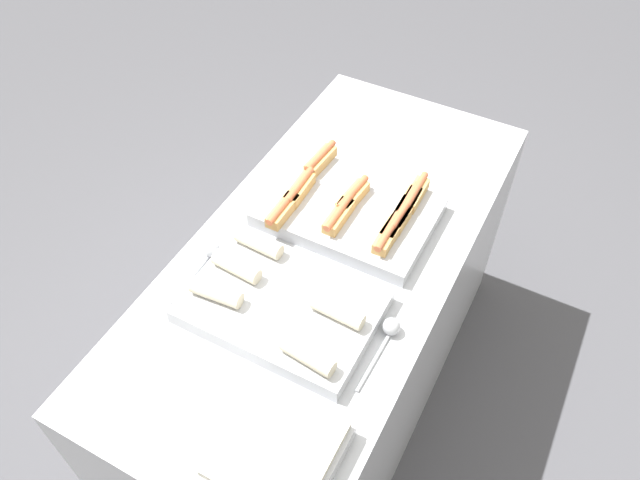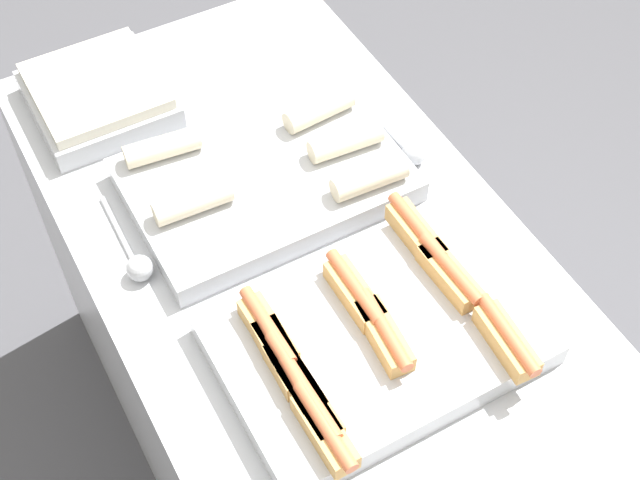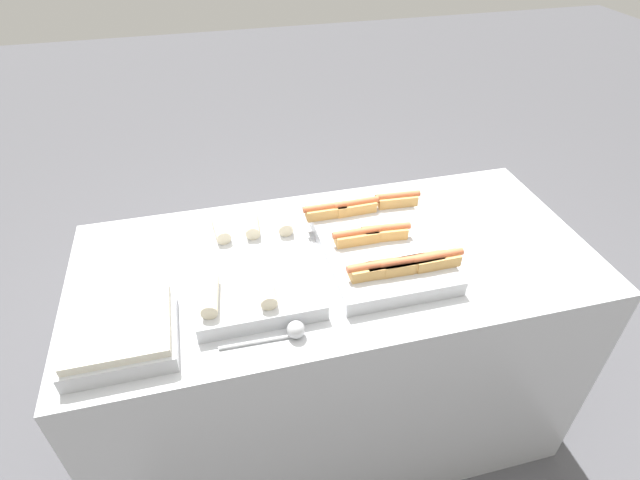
# 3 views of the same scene
# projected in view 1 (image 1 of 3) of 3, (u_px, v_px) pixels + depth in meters

# --- Properties ---
(ground_plane) EXTENTS (12.00, 12.00, 0.00)m
(ground_plane) POSITION_uv_depth(u_px,v_px,m) (326.00, 390.00, 2.52)
(ground_plane) COLOR #4C4C51
(counter) EXTENTS (1.64, 0.76, 0.89)m
(counter) POSITION_uv_depth(u_px,v_px,m) (327.00, 329.00, 2.19)
(counter) COLOR #B7BABF
(counter) RESTS_ON ground_plane
(tray_hotdogs) EXTENTS (0.41, 0.51, 0.10)m
(tray_hotdogs) POSITION_uv_depth(u_px,v_px,m) (351.00, 209.00, 1.91)
(tray_hotdogs) COLOR #B7BABF
(tray_hotdogs) RESTS_ON counter
(tray_wraps) EXTENTS (0.35, 0.51, 0.09)m
(tray_wraps) POSITION_uv_depth(u_px,v_px,m) (281.00, 304.00, 1.68)
(tray_wraps) COLOR #B7BABF
(tray_wraps) RESTS_ON counter
(tray_side_front) EXTENTS (0.28, 0.27, 0.07)m
(tray_side_front) POSITION_uv_depth(u_px,v_px,m) (277.00, 453.00, 1.40)
(tray_side_front) COLOR #B7BABF
(tray_side_front) RESTS_ON counter
(serving_spoon_near) EXTENTS (0.23, 0.05, 0.05)m
(serving_spoon_near) POSITION_uv_depth(u_px,v_px,m) (389.00, 332.00, 1.63)
(serving_spoon_near) COLOR #B2B5BA
(serving_spoon_near) RESTS_ON counter
(serving_spoon_far) EXTENTS (0.23, 0.05, 0.05)m
(serving_spoon_far) POSITION_uv_depth(u_px,v_px,m) (209.00, 254.00, 1.81)
(serving_spoon_far) COLOR #B2B5BA
(serving_spoon_far) RESTS_ON counter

